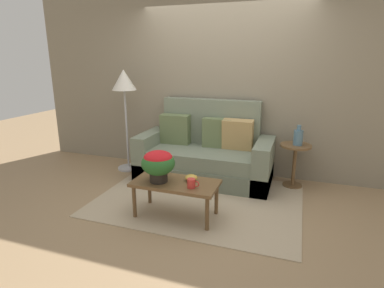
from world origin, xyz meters
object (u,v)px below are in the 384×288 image
(couch, at_px, (205,155))
(side_table, at_px, (295,158))
(coffee_mug, at_px, (192,183))
(floor_lamp, at_px, (124,88))
(potted_plant, at_px, (158,163))
(snack_bowl, at_px, (191,178))
(table_vase, at_px, (298,137))
(coffee_table, at_px, (176,186))

(couch, bearing_deg, side_table, 5.04)
(coffee_mug, bearing_deg, floor_lamp, 139.88)
(potted_plant, distance_m, snack_bowl, 0.40)
(snack_bowl, height_order, table_vase, table_vase)
(side_table, height_order, table_vase, table_vase)
(coffee_mug, xyz_separation_m, snack_bowl, (-0.07, 0.18, -0.01))
(snack_bowl, xyz_separation_m, table_vase, (1.10, 1.24, 0.26))
(couch, relative_size, coffee_table, 2.03)
(side_table, distance_m, table_vase, 0.30)
(floor_lamp, bearing_deg, table_vase, 2.64)
(couch, xyz_separation_m, floor_lamp, (-1.30, -0.02, 0.95))
(couch, xyz_separation_m, coffee_mug, (0.25, -1.33, 0.12))
(coffee_mug, distance_m, snack_bowl, 0.19)
(side_table, xyz_separation_m, floor_lamp, (-2.55, -0.14, 0.88))
(coffee_table, bearing_deg, snack_bowl, 27.86)
(potted_plant, bearing_deg, snack_bowl, 21.98)
(potted_plant, bearing_deg, coffee_table, 16.48)
(coffee_table, height_order, snack_bowl, snack_bowl)
(couch, height_order, table_vase, couch)
(coffee_table, bearing_deg, coffee_mug, -23.50)
(floor_lamp, xyz_separation_m, table_vase, (2.57, 0.12, -0.58))
(floor_lamp, distance_m, potted_plant, 1.82)
(potted_plant, relative_size, coffee_mug, 2.76)
(couch, bearing_deg, coffee_table, -88.85)
(snack_bowl, bearing_deg, couch, 98.94)
(couch, xyz_separation_m, table_vase, (1.28, 0.09, 0.36))
(coffee_table, bearing_deg, floor_lamp, 137.65)
(table_vase, bearing_deg, couch, -175.79)
(side_table, bearing_deg, coffee_mug, -125.04)
(couch, distance_m, coffee_mug, 1.35)
(couch, bearing_deg, snack_bowl, -81.06)
(coffee_mug, bearing_deg, coffee_table, 156.50)
(floor_lamp, distance_m, table_vase, 2.64)
(side_table, xyz_separation_m, potted_plant, (-1.41, -1.39, 0.22))
(coffee_table, relative_size, table_vase, 3.49)
(table_vase, bearing_deg, floor_lamp, -177.36)
(couch, relative_size, potted_plant, 5.23)
(potted_plant, height_order, snack_bowl, potted_plant)
(potted_plant, bearing_deg, couch, 83.08)
(snack_bowl, bearing_deg, coffee_table, -152.14)
(coffee_table, relative_size, coffee_mug, 7.13)
(couch, height_order, side_table, couch)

